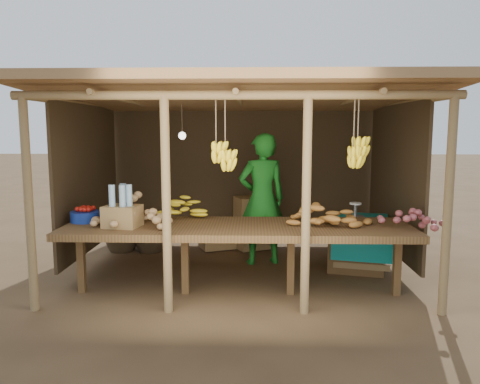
{
  "coord_description": "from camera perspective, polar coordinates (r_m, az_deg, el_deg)",
  "views": [
    {
      "loc": [
        0.17,
        -6.11,
        1.87
      ],
      "look_at": [
        0.0,
        0.0,
        1.05
      ],
      "focal_mm": 35.0,
      "sensor_mm": 36.0,
      "label": 1
    }
  ],
  "objects": [
    {
      "name": "ground",
      "position": [
        6.39,
        -0.0,
        -9.37
      ],
      "size": [
        60.0,
        60.0,
        0.0
      ],
      "primitive_type": "plane",
      "color": "brown",
      "rests_on": "ground"
    },
    {
      "name": "stall_structure",
      "position": [
        6.15,
        0.44,
        8.12
      ],
      "size": [
        4.7,
        3.5,
        2.43
      ],
      "color": "olive",
      "rests_on": "ground"
    },
    {
      "name": "counter",
      "position": [
        5.29,
        -0.28,
        -4.71
      ],
      "size": [
        3.9,
        1.05,
        0.8
      ],
      "color": "brown",
      "rests_on": "ground"
    },
    {
      "name": "potato_heap",
      "position": [
        5.34,
        -13.12,
        -2.16
      ],
      "size": [
        0.94,
        0.68,
        0.36
      ],
      "primitive_type": null,
      "rotation": [
        0.0,
        0.0,
        -0.21
      ],
      "color": "tan",
      "rests_on": "counter"
    },
    {
      "name": "sweet_potato_heap",
      "position": [
        5.37,
        10.78,
        -2.07
      ],
      "size": [
        0.98,
        0.71,
        0.35
      ],
      "primitive_type": null,
      "rotation": [
        0.0,
        0.0,
        -0.22
      ],
      "color": "#B0722D",
      "rests_on": "counter"
    },
    {
      "name": "onion_heap",
      "position": [
        5.37,
        20.4,
        -2.41
      ],
      "size": [
        0.79,
        0.5,
        0.35
      ],
      "primitive_type": null,
      "rotation": [
        0.0,
        0.0,
        -0.05
      ],
      "color": "#A65155",
      "rests_on": "counter"
    },
    {
      "name": "banana_pile",
      "position": [
        5.72,
        -7.23,
        -1.44
      ],
      "size": [
        0.67,
        0.53,
        0.35
      ],
      "primitive_type": null,
      "rotation": [
        0.0,
        0.0,
        -0.35
      ],
      "color": "yellow",
      "rests_on": "counter"
    },
    {
      "name": "tomato_basin",
      "position": [
        5.75,
        -18.3,
        -2.71
      ],
      "size": [
        0.35,
        0.35,
        0.18
      ],
      "rotation": [
        0.0,
        0.0,
        -0.21
      ],
      "color": "navy",
      "rests_on": "counter"
    },
    {
      "name": "bottle_box",
      "position": [
        5.31,
        -14.17,
        -2.22
      ],
      "size": [
        0.43,
        0.36,
        0.48
      ],
      "color": "olive",
      "rests_on": "counter"
    },
    {
      "name": "vendor",
      "position": [
        6.49,
        2.7,
        -0.87
      ],
      "size": [
        0.75,
        0.59,
        1.82
      ],
      "primitive_type": "imported",
      "rotation": [
        0.0,
        0.0,
        3.39
      ],
      "color": "#1A7720",
      "rests_on": "ground"
    },
    {
      "name": "tarp_crate",
      "position": [
        6.47,
        14.02,
        -5.87
      ],
      "size": [
        0.93,
        0.85,
        0.94
      ],
      "color": "brown",
      "rests_on": "ground"
    },
    {
      "name": "carton_stack",
      "position": [
        7.34,
        0.1,
        -4.25
      ],
      "size": [
        1.18,
        0.57,
        0.81
      ],
      "color": "olive",
      "rests_on": "ground"
    },
    {
      "name": "burlap_sacks",
      "position": [
        7.41,
        -12.58,
        -4.85
      ],
      "size": [
        0.94,
        0.49,
        0.67
      ],
      "color": "#41321E",
      "rests_on": "ground"
    }
  ]
}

